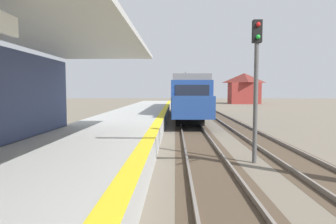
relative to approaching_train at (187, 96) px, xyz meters
name	(u,v)px	position (x,y,z in m)	size (l,w,h in m)	color
station_platform	(102,141)	(-4.40, -15.94, -1.73)	(5.00, 80.00, 0.91)	#A8A8A3
track_pair_nearest_platform	(195,137)	(0.00, -11.94, -2.13)	(2.34, 120.00, 0.16)	#4C3D2D
track_pair_middle	(255,137)	(3.40, -11.94, -2.13)	(2.34, 120.00, 0.16)	#4C3D2D
approaching_train	(187,96)	(0.00, 0.00, 0.00)	(2.93, 19.60, 4.76)	navy
rail_signal_post	(256,76)	(1.77, -17.86, 1.02)	(0.32, 0.34, 5.20)	#4C4C4C
distant_trackside_house	(244,88)	(13.33, 33.17, 1.16)	(6.60, 5.28, 6.40)	maroon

